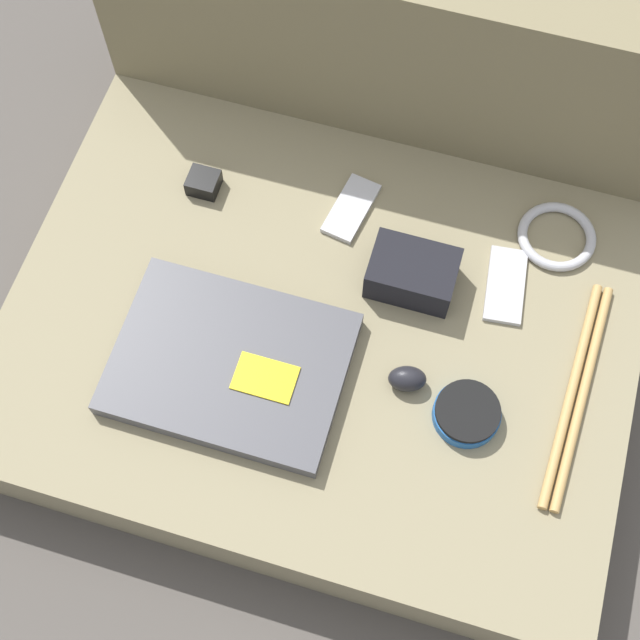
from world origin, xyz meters
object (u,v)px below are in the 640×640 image
phone_black (351,208)px  camera_pouch (412,273)px  speaker_puck (467,413)px  computer_mouse (407,379)px  phone_silver (505,285)px  laptop (230,363)px  charger_brick (204,183)px

phone_black → camera_pouch: size_ratio=0.95×
phone_black → camera_pouch: 0.16m
phone_black → speaker_puck: bearing=-38.6°
computer_mouse → speaker_puck: bearing=-28.6°
phone_silver → phone_black: bearing=160.3°
speaker_puck → phone_black: bearing=131.4°
phone_silver → computer_mouse: bearing=-124.5°
laptop → phone_silver: size_ratio=2.55×
speaker_puck → camera_pouch: (-0.13, 0.19, 0.02)m
computer_mouse → phone_silver: computer_mouse is taller
phone_black → charger_brick: (-0.24, -0.03, 0.01)m
phone_silver → charger_brick: (-0.51, 0.04, 0.01)m
phone_black → laptop: bearing=-97.3°
speaker_puck → phone_silver: 0.22m
laptop → charger_brick: laptop is taller
speaker_puck → phone_silver: size_ratio=0.74×
computer_mouse → phone_black: computer_mouse is taller
speaker_puck → phone_black: size_ratio=0.79×
phone_black → camera_pouch: camera_pouch is taller
computer_mouse → speaker_puck: computer_mouse is taller
computer_mouse → phone_black: 0.31m
camera_pouch → computer_mouse: bearing=-78.1°
speaker_puck → camera_pouch: size_ratio=0.75×
camera_pouch → charger_brick: (-0.37, 0.07, -0.02)m
computer_mouse → camera_pouch: bearing=88.0°
laptop → phone_black: laptop is taller
phone_silver → camera_pouch: size_ratio=1.01×
camera_pouch → charger_brick: 0.37m
phone_silver → charger_brick: charger_brick is taller
laptop → phone_silver: bearing=34.0°
computer_mouse → camera_pouch: (-0.03, 0.16, 0.01)m
laptop → camera_pouch: camera_pouch is taller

